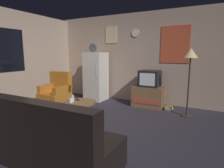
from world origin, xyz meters
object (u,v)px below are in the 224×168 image
(wine_glass, at_px, (73,98))
(remote_control, at_px, (77,99))
(crt_tv, at_px, (150,78))
(fridge, at_px, (96,76))
(standing_lamp, at_px, (190,58))
(mug_ceramic_white, at_px, (71,100))
(couch, at_px, (53,143))
(tv_stand, at_px, (148,96))
(book_stack, at_px, (169,108))
(armchair, at_px, (56,94))
(coffee_table, at_px, (79,111))

(wine_glass, relative_size, remote_control, 1.00)
(crt_tv, bearing_deg, fridge, -179.33)
(standing_lamp, xyz_separation_m, mug_ceramic_white, (-2.18, -1.55, -0.88))
(fridge, xyz_separation_m, couch, (1.43, -3.27, -0.44))
(tv_stand, relative_size, book_stack, 4.04)
(mug_ceramic_white, distance_m, armchair, 1.39)
(crt_tv, bearing_deg, remote_control, -124.50)
(tv_stand, relative_size, crt_tv, 1.56)
(crt_tv, bearing_deg, standing_lamp, -20.64)
(tv_stand, distance_m, remote_control, 2.05)
(tv_stand, xyz_separation_m, crt_tv, (0.02, -0.00, 0.51))
(tv_stand, relative_size, remote_control, 5.60)
(mug_ceramic_white, height_order, couch, couch)
(fridge, height_order, remote_control, fridge)
(coffee_table, bearing_deg, tv_stand, 60.41)
(coffee_table, height_order, mug_ceramic_white, mug_ceramic_white)
(couch, bearing_deg, standing_lamp, 65.32)
(fridge, bearing_deg, tv_stand, 0.71)
(crt_tv, relative_size, book_stack, 2.60)
(crt_tv, xyz_separation_m, wine_glass, (-1.15, -1.86, -0.29))
(coffee_table, bearing_deg, book_stack, 46.49)
(standing_lamp, distance_m, remote_control, 2.71)
(remote_control, bearing_deg, fridge, 139.09)
(mug_ceramic_white, relative_size, book_stack, 0.43)
(fridge, xyz_separation_m, mug_ceramic_white, (0.59, -1.91, -0.28))
(standing_lamp, height_order, coffee_table, standing_lamp)
(wine_glass, bearing_deg, crt_tv, 58.32)
(mug_ceramic_white, bearing_deg, wine_glass, 93.02)
(remote_control, xyz_separation_m, couch, (0.86, -1.60, -0.13))
(tv_stand, bearing_deg, armchair, -152.46)
(remote_control, height_order, book_stack, remote_control)
(wine_glass, xyz_separation_m, remote_control, (-0.01, 0.17, -0.06))
(wine_glass, distance_m, armchair, 1.35)
(coffee_table, xyz_separation_m, couch, (0.73, -1.51, 0.10))
(mug_ceramic_white, bearing_deg, crt_tv, 59.33)
(crt_tv, distance_m, mug_ceramic_white, 2.27)
(armchair, bearing_deg, standing_lamp, 13.52)
(remote_control, bearing_deg, mug_ceramic_white, -55.67)
(coffee_table, height_order, remote_control, remote_control)
(couch, xyz_separation_m, book_stack, (0.87, 3.20, -0.26))
(armchair, height_order, couch, armchair)
(crt_tv, relative_size, standing_lamp, 0.34)
(book_stack, bearing_deg, crt_tv, 170.15)
(fridge, bearing_deg, coffee_table, -68.53)
(crt_tv, xyz_separation_m, coffee_table, (-1.04, -1.79, -0.58))
(coffee_table, distance_m, mug_ceramic_white, 0.32)
(standing_lamp, relative_size, wine_glass, 10.60)
(fridge, height_order, mug_ceramic_white, fridge)
(armchair, bearing_deg, fridge, 63.95)
(standing_lamp, bearing_deg, armchair, -166.48)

